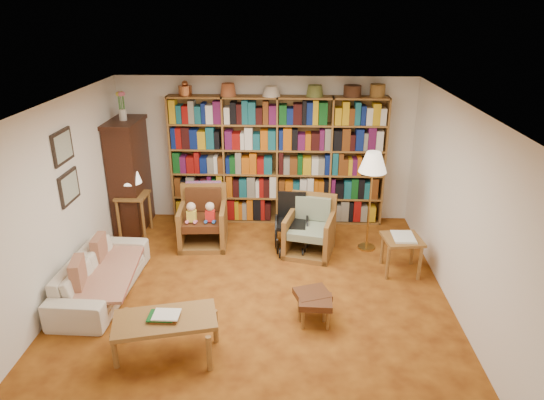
{
  "coord_description": "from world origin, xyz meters",
  "views": [
    {
      "loc": [
        0.42,
        -5.55,
        3.59
      ],
      "look_at": [
        0.18,
        0.6,
        1.09
      ],
      "focal_mm": 32.0,
      "sensor_mm": 36.0,
      "label": 1
    }
  ],
  "objects_px": {
    "side_table_lamp": "(133,204)",
    "armchair_sage": "(309,230)",
    "wheelchair": "(292,224)",
    "floor_lamp": "(373,166)",
    "armchair_leather": "(204,220)",
    "footstool_a": "(312,296)",
    "side_table_papers": "(402,243)",
    "footstool_b": "(315,304)",
    "coffee_table": "(165,323)",
    "sofa": "(101,275)"
  },
  "relations": [
    {
      "from": "wheelchair",
      "to": "side_table_papers",
      "type": "height_order",
      "value": "wheelchair"
    },
    {
      "from": "side_table_lamp",
      "to": "armchair_leather",
      "type": "xyz_separation_m",
      "value": [
        1.2,
        -0.25,
        -0.15
      ]
    },
    {
      "from": "side_table_lamp",
      "to": "footstool_b",
      "type": "distance_m",
      "value": 3.75
    },
    {
      "from": "footstool_a",
      "to": "footstool_b",
      "type": "distance_m",
      "value": 0.15
    },
    {
      "from": "side_table_lamp",
      "to": "wheelchair",
      "type": "xyz_separation_m",
      "value": [
        2.61,
        -0.4,
        -0.13
      ]
    },
    {
      "from": "side_table_lamp",
      "to": "coffee_table",
      "type": "bearing_deg",
      "value": -67.23
    },
    {
      "from": "armchair_leather",
      "to": "footstool_b",
      "type": "distance_m",
      "value": 2.71
    },
    {
      "from": "wheelchair",
      "to": "coffee_table",
      "type": "relative_size",
      "value": 0.75
    },
    {
      "from": "sofa",
      "to": "side_table_lamp",
      "type": "relative_size",
      "value": 2.63
    },
    {
      "from": "armchair_sage",
      "to": "side_table_papers",
      "type": "xyz_separation_m",
      "value": [
        1.29,
        -0.61,
        0.12
      ]
    },
    {
      "from": "wheelchair",
      "to": "footstool_a",
      "type": "relative_size",
      "value": 1.81
    },
    {
      "from": "side_table_lamp",
      "to": "side_table_papers",
      "type": "distance_m",
      "value": 4.31
    },
    {
      "from": "wheelchair",
      "to": "armchair_leather",
      "type": "bearing_deg",
      "value": 173.98
    },
    {
      "from": "sofa",
      "to": "footstool_a",
      "type": "relative_size",
      "value": 3.75
    },
    {
      "from": "armchair_sage",
      "to": "side_table_lamp",
      "type": "bearing_deg",
      "value": 170.44
    },
    {
      "from": "side_table_lamp",
      "to": "floor_lamp",
      "type": "height_order",
      "value": "floor_lamp"
    },
    {
      "from": "armchair_sage",
      "to": "floor_lamp",
      "type": "xyz_separation_m",
      "value": [
        0.92,
        0.09,
        1.03
      ]
    },
    {
      "from": "armchair_sage",
      "to": "floor_lamp",
      "type": "distance_m",
      "value": 1.38
    },
    {
      "from": "sofa",
      "to": "wheelchair",
      "type": "xyz_separation_m",
      "value": [
        2.51,
        1.41,
        0.14
      ]
    },
    {
      "from": "side_table_lamp",
      "to": "armchair_leather",
      "type": "height_order",
      "value": "armchair_leather"
    },
    {
      "from": "side_table_papers",
      "to": "coffee_table",
      "type": "height_order",
      "value": "side_table_papers"
    },
    {
      "from": "footstool_a",
      "to": "coffee_table",
      "type": "distance_m",
      "value": 1.79
    },
    {
      "from": "armchair_sage",
      "to": "footstool_a",
      "type": "bearing_deg",
      "value": -90.49
    },
    {
      "from": "footstool_b",
      "to": "side_table_papers",
      "type": "bearing_deg",
      "value": 45.03
    },
    {
      "from": "side_table_lamp",
      "to": "armchair_sage",
      "type": "xyz_separation_m",
      "value": [
        2.88,
        -0.48,
        -0.2
      ]
    },
    {
      "from": "sofa",
      "to": "wheelchair",
      "type": "distance_m",
      "value": 2.88
    },
    {
      "from": "armchair_leather",
      "to": "footstool_a",
      "type": "xyz_separation_m",
      "value": [
        1.66,
        -1.96,
        -0.1
      ]
    },
    {
      "from": "armchair_leather",
      "to": "side_table_papers",
      "type": "bearing_deg",
      "value": -15.89
    },
    {
      "from": "armchair_leather",
      "to": "footstool_a",
      "type": "distance_m",
      "value": 2.57
    },
    {
      "from": "sofa",
      "to": "side_table_papers",
      "type": "distance_m",
      "value": 4.13
    },
    {
      "from": "wheelchair",
      "to": "footstool_a",
      "type": "distance_m",
      "value": 1.84
    },
    {
      "from": "floor_lamp",
      "to": "footstool_b",
      "type": "distance_m",
      "value": 2.43
    },
    {
      "from": "footstool_b",
      "to": "armchair_leather",
      "type": "bearing_deg",
      "value": 128.65
    },
    {
      "from": "armchair_leather",
      "to": "armchair_sage",
      "type": "relative_size",
      "value": 1.05
    },
    {
      "from": "armchair_sage",
      "to": "footstool_a",
      "type": "height_order",
      "value": "armchair_sage"
    },
    {
      "from": "floor_lamp",
      "to": "footstool_b",
      "type": "xyz_separation_m",
      "value": [
        -0.9,
        -1.98,
        -1.09
      ]
    },
    {
      "from": "armchair_sage",
      "to": "footstool_b",
      "type": "relative_size",
      "value": 2.19
    },
    {
      "from": "floor_lamp",
      "to": "sofa",
      "type": "bearing_deg",
      "value": -158.92
    },
    {
      "from": "wheelchair",
      "to": "floor_lamp",
      "type": "bearing_deg",
      "value": 0.44
    },
    {
      "from": "armchair_leather",
      "to": "wheelchair",
      "type": "relative_size",
      "value": 1.05
    },
    {
      "from": "armchair_leather",
      "to": "floor_lamp",
      "type": "bearing_deg",
      "value": -3.07
    },
    {
      "from": "sofa",
      "to": "floor_lamp",
      "type": "distance_m",
      "value": 4.11
    },
    {
      "from": "coffee_table",
      "to": "footstool_a",
      "type": "bearing_deg",
      "value": 25.89
    },
    {
      "from": "armchair_sage",
      "to": "wheelchair",
      "type": "bearing_deg",
      "value": 162.43
    },
    {
      "from": "side_table_lamp",
      "to": "footstool_b",
      "type": "relative_size",
      "value": 1.72
    },
    {
      "from": "side_table_lamp",
      "to": "footstool_b",
      "type": "xyz_separation_m",
      "value": [
        2.89,
        -2.37,
        -0.26
      ]
    },
    {
      "from": "armchair_sage",
      "to": "sofa",
      "type": "bearing_deg",
      "value": -154.42
    },
    {
      "from": "floor_lamp",
      "to": "coffee_table",
      "type": "xyz_separation_m",
      "value": [
        -2.54,
        -2.6,
        -0.94
      ]
    },
    {
      "from": "side_table_lamp",
      "to": "armchair_leather",
      "type": "relative_size",
      "value": 0.75
    },
    {
      "from": "armchair_sage",
      "to": "floor_lamp",
      "type": "bearing_deg",
      "value": 5.89
    }
  ]
}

